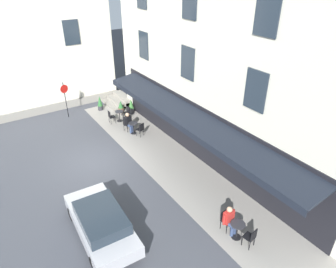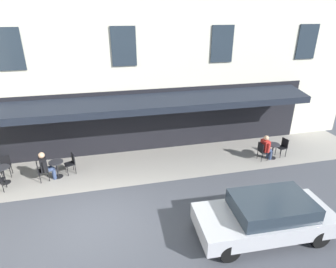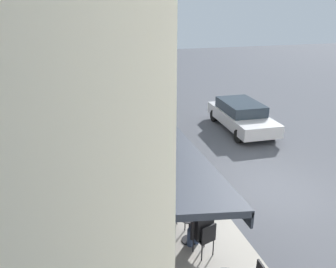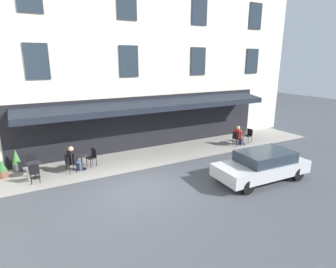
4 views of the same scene
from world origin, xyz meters
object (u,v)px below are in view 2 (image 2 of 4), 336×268
cafe_table_mid_terrace (273,149)px  cafe_chair_black_corner_right (41,170)px  cafe_chair_black_corner_left (5,164)px  parked_car_silver (266,216)px  cafe_chair_black_by_window (283,146)px  cafe_table_streetside (57,167)px  seated_patron_in_red (266,147)px  cafe_chair_black_kerbside (71,162)px  cafe_table_near_entrance (3,173)px  cafe_chair_black_under_awning (262,150)px  seated_companion_in_black (45,165)px

cafe_table_mid_terrace → cafe_chair_black_corner_right: 10.63m
cafe_chair_black_corner_left → parked_car_silver: 10.72m
cafe_chair_black_by_window → cafe_chair_black_corner_right: same height
cafe_table_streetside → seated_patron_in_red: 9.62m
cafe_chair_black_corner_left → cafe_chair_black_kerbside: 2.79m
cafe_chair_black_by_window → cafe_chair_black_corner_left: bearing=-5.0°
cafe_table_mid_terrace → seated_patron_in_red: bearing=5.3°
cafe_chair_black_kerbside → parked_car_silver: size_ratio=0.21×
cafe_chair_black_corner_right → cafe_chair_black_kerbside: same height
cafe_table_near_entrance → cafe_table_streetside: same height
cafe_table_mid_terrace → parked_car_silver: 5.47m
cafe_chair_black_corner_left → cafe_chair_black_corner_right: 1.77m
cafe_table_mid_terrace → parked_car_silver: bearing=55.2°
cafe_chair_black_under_awning → cafe_chair_black_corner_right: (9.99, -0.46, 0.00)m
cafe_chair_black_corner_left → cafe_table_mid_terrace: (-12.19, 1.23, -0.06)m
cafe_chair_black_under_awning → cafe_chair_black_corner_right: same height
cafe_chair_black_corner_left → cafe_table_streetside: size_ratio=1.21×
parked_car_silver → seated_patron_in_red: bearing=-121.3°
cafe_table_near_entrance → cafe_chair_black_corner_left: bearing=-83.7°
cafe_table_near_entrance → cafe_table_streetside: size_ratio=1.00×
cafe_chair_black_corner_left → seated_patron_in_red: bearing=173.9°
cafe_table_streetside → seated_companion_in_black: 0.47m
cafe_chair_black_kerbside → seated_patron_in_red: (-9.01, 0.84, 0.14)m
cafe_chair_black_corner_left → seated_companion_in_black: size_ratio=0.69×
cafe_table_near_entrance → seated_patron_in_red: seated_patron_in_red is taller
seated_companion_in_black → cafe_chair_black_corner_right: bearing=16.0°
cafe_table_streetside → cafe_chair_black_kerbside: cafe_chair_black_kerbside is taller
cafe_table_near_entrance → cafe_table_streetside: bearing=179.5°
cafe_chair_black_corner_left → parked_car_silver: size_ratio=0.21×
cafe_table_mid_terrace → cafe_chair_black_by_window: size_ratio=0.82×
cafe_chair_black_corner_right → seated_patron_in_red: 10.22m
cafe_chair_black_corner_left → cafe_chair_black_kerbside: bearing=171.3°
cafe_chair_black_corner_left → cafe_table_mid_terrace: cafe_chair_black_corner_left is taller
cafe_table_mid_terrace → cafe_chair_black_corner_right: bearing=-2.2°
cafe_table_near_entrance → cafe_table_mid_terrace: (-12.12, 0.60, 0.00)m
cafe_table_streetside → seated_patron_in_red: size_ratio=0.59×
cafe_table_near_entrance → cafe_table_mid_terrace: size_ratio=1.00×
cafe_table_near_entrance → seated_patron_in_red: size_ratio=0.59×
cafe_table_near_entrance → cafe_chair_black_by_window: 12.75m
cafe_chair_black_under_awning → parked_car_silver: 5.08m
cafe_table_near_entrance → cafe_table_mid_terrace: 12.13m
cafe_table_streetside → cafe_table_near_entrance: bearing=-0.5°
cafe_chair_black_under_awning → cafe_chair_black_by_window: (-1.25, -0.17, 0.00)m
cafe_chair_black_corner_left → cafe_chair_black_by_window: (-12.81, 1.11, 0.00)m
cafe_table_streetside → parked_car_silver: bearing=143.7°
cafe_table_near_entrance → cafe_chair_black_corner_right: (-1.49, 0.19, 0.06)m
cafe_chair_black_by_window → cafe_chair_black_corner_right: 11.25m
cafe_table_near_entrance → cafe_chair_black_under_awning: bearing=176.7°
cafe_chair_black_corner_right → parked_car_silver: (-7.51, 4.89, 0.16)m
cafe_chair_black_kerbside → cafe_table_mid_terrace: bearing=175.1°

